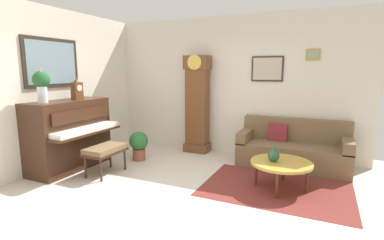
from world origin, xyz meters
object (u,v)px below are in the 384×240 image
at_px(flower_vase, 41,83).
at_px(piano, 70,134).
at_px(piano_bench, 105,151).
at_px(couch, 293,149).
at_px(grandfather_clock, 197,107).
at_px(green_jug, 274,156).
at_px(coffee_table, 281,164).
at_px(potted_plant, 139,144).
at_px(mantel_clock, 77,90).

bearing_deg(flower_vase, piano, 90.22).
distance_m(piano_bench, couch, 3.30).
height_order(grandfather_clock, flower_vase, grandfather_clock).
relative_size(couch, flower_vase, 3.28).
bearing_deg(couch, flower_vase, -147.83).
xyz_separation_m(piano, grandfather_clock, (1.60, 1.92, 0.35)).
relative_size(piano, couch, 0.76).
bearing_deg(grandfather_clock, flower_vase, -123.78).
bearing_deg(green_jug, coffee_table, 13.35).
distance_m(grandfather_clock, couch, 2.07).
height_order(piano, potted_plant, piano).
bearing_deg(grandfather_clock, potted_plant, -127.24).
distance_m(mantel_clock, potted_plant, 1.50).
height_order(grandfather_clock, potted_plant, grandfather_clock).
bearing_deg(potted_plant, grandfather_clock, 52.76).
height_order(flower_vase, green_jug, flower_vase).
bearing_deg(green_jug, piano, -170.62).
relative_size(grandfather_clock, mantel_clock, 5.34).
relative_size(green_jug, potted_plant, 0.43).
height_order(piano, flower_vase, flower_vase).
bearing_deg(coffee_table, mantel_clock, -174.13).
bearing_deg(flower_vase, piano_bench, 32.97).
xyz_separation_m(piano_bench, couch, (2.80, 1.75, -0.09)).
relative_size(piano, potted_plant, 2.57).
bearing_deg(flower_vase, green_jug, 16.99).
xyz_separation_m(piano, couch, (3.56, 1.76, -0.30)).
relative_size(grandfather_clock, couch, 1.07).
bearing_deg(piano, couch, 26.32).
height_order(couch, flower_vase, flower_vase).
bearing_deg(piano, potted_plant, 47.24).
height_order(mantel_clock, potted_plant, mantel_clock).
xyz_separation_m(couch, coffee_table, (-0.05, -1.17, 0.07)).
distance_m(piano, green_jug, 3.46).
xyz_separation_m(couch, flower_vase, (-3.56, -2.24, 1.22)).
distance_m(flower_vase, potted_plant, 2.00).
height_order(piano_bench, mantel_clock, mantel_clock).
xyz_separation_m(couch, mantel_clock, (-3.56, -1.54, 1.07)).
bearing_deg(flower_vase, coffee_table, 16.88).
relative_size(couch, coffee_table, 2.16).
relative_size(coffee_table, mantel_clock, 2.32).
bearing_deg(mantel_clock, coffee_table, 5.87).
xyz_separation_m(mantel_clock, flower_vase, (-0.00, -0.71, 0.14)).
height_order(coffee_table, mantel_clock, mantel_clock).
distance_m(couch, potted_plant, 2.88).
bearing_deg(potted_plant, green_jug, -7.19).
bearing_deg(mantel_clock, couch, 23.32).
relative_size(piano_bench, flower_vase, 1.21).
xyz_separation_m(grandfather_clock, green_jug, (1.80, -1.35, -0.46)).
bearing_deg(grandfather_clock, piano, -129.91).
distance_m(piano_bench, mantel_clock, 1.26).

